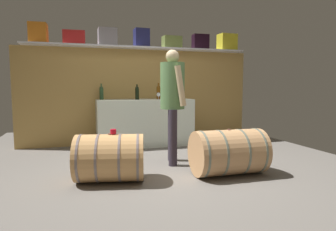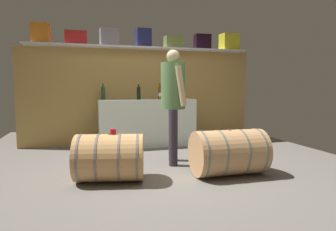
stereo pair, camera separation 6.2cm
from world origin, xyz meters
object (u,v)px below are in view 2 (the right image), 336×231
work_cabinet (147,122)px  wine_glass (160,95)px  toolcase_red (76,38)px  wine_bottle_amber (160,92)px  toolcase_yellow (229,42)px  wine_bottle_green (103,92)px  toolcase_grey (109,37)px  toolcase_black (202,42)px  tasting_cup (113,131)px  wine_barrel_far (229,152)px  winemaker_pouring (174,94)px  toolcase_navy (143,38)px  toolcase_olive (174,42)px  wine_barrel_near (110,158)px  wine_bottle_dark (139,93)px  toolcase_orange (41,34)px  red_funnel (166,96)px

work_cabinet → wine_glass: (0.23, -0.17, 0.55)m
toolcase_red → wine_bottle_amber: 1.88m
toolcase_yellow → wine_bottle_green: bearing=177.8°
toolcase_grey → toolcase_black: size_ratio=1.05×
toolcase_red → work_cabinet: toolcase_red is taller
toolcase_yellow → tasting_cup: size_ratio=5.17×
wine_barrel_far → winemaker_pouring: bearing=125.1°
toolcase_red → toolcase_navy: (1.28, 0.00, 0.05)m
toolcase_olive → toolcase_black: toolcase_black is taller
wine_barrel_near → wine_barrel_far: (1.53, -0.17, 0.01)m
wine_bottle_dark → wine_bottle_green: 0.69m
toolcase_grey → winemaker_pouring: (0.80, -1.65, -1.06)m
wine_bottle_amber → work_cabinet: bearing=172.6°
wine_bottle_dark → tasting_cup: 2.15m
toolcase_red → work_cabinet: bearing=-8.0°
toolcase_orange → toolcase_navy: 1.89m
toolcase_black → wine_bottle_green: toolcase_black is taller
red_funnel → wine_barrel_near: red_funnel is taller
wine_bottle_amber → red_funnel: 0.16m
wine_bottle_green → tasting_cup: bearing=-90.6°
toolcase_olive → red_funnel: size_ratio=3.11×
toolcase_red → toolcase_yellow: (3.18, 0.00, 0.05)m
toolcase_black → wine_bottle_dark: toolcase_black is taller
toolcase_navy → red_funnel: (0.37, -0.36, -1.15)m
wine_glass → winemaker_pouring: bearing=-95.1°
toolcase_navy → toolcase_yellow: 1.90m
tasting_cup → winemaker_pouring: 1.22m
work_cabinet → winemaker_pouring: size_ratio=1.09×
toolcase_red → wine_bottle_dark: bearing=-11.7°
toolcase_grey → wine_bottle_dark: bearing=-29.5°
wine_bottle_amber → red_funnel: wine_bottle_amber is taller
wine_bottle_green → wine_barrel_near: 2.33m
toolcase_orange → toolcase_olive: (2.53, 0.00, -0.06)m
work_cabinet → tasting_cup: (-0.84, -2.04, 0.16)m
toolcase_yellow → wine_glass: (-1.65, -0.39, -1.11)m
toolcase_orange → wine_barrel_near: bearing=-63.9°
toolcase_grey → wine_glass: 1.48m
toolcase_navy → wine_bottle_green: bearing=-178.4°
toolcase_yellow → wine_bottle_green: toolcase_yellow is taller
toolcase_orange → toolcase_navy: bearing=1.9°
toolcase_navy → wine_bottle_dark: toolcase_navy is taller
toolcase_grey → toolcase_yellow: size_ratio=0.92×
toolcase_olive → wine_bottle_dark: 1.31m
toolcase_red → tasting_cup: size_ratio=5.45×
toolcase_red → toolcase_grey: toolcase_grey is taller
toolcase_orange → toolcase_yellow: bearing=1.9°
winemaker_pouring → wine_barrel_near: bearing=-43.9°
red_funnel → toolcase_orange: bearing=171.0°
toolcase_olive → toolcase_yellow: 1.26m
toolcase_navy → red_funnel: size_ratio=2.96×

